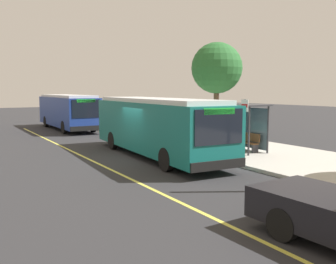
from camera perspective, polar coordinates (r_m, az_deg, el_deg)
name	(u,v)px	position (r m, az deg, el deg)	size (l,w,h in m)	color
ground_plane	(137,158)	(18.64, -4.72, -3.96)	(120.00, 120.00, 0.00)	#2B2B2D
sidewalk_curb	(230,147)	(21.92, 9.49, -2.26)	(44.00, 6.40, 0.15)	#B7B2A8
lane_stripe_center	(95,162)	(17.80, -11.10, -4.55)	(36.00, 0.14, 0.01)	#E0D64C
transit_bus_main	(156,125)	(18.76, -1.81, 1.11)	(11.01, 3.17, 2.95)	#146B66
transit_bus_second	(68,111)	(33.00, -15.11, 3.19)	(10.14, 2.67, 2.95)	navy
bus_shelter	(241,117)	(20.24, 11.11, 2.24)	(2.90, 1.60, 2.48)	#333338
waiting_bench	(247,142)	(20.17, 11.93, -1.47)	(1.60, 0.48, 0.95)	brown
route_sign_post	(245,121)	(17.38, 11.65, 1.68)	(0.44, 0.08, 2.80)	#333338
street_tree_near_shelter	(217,68)	(25.86, 7.47, 9.62)	(3.46, 3.46, 6.43)	brown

